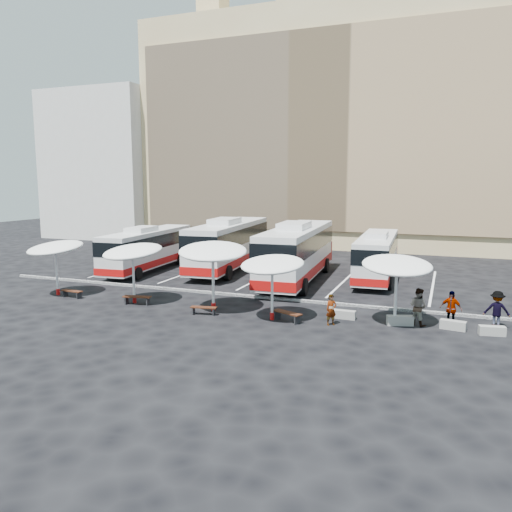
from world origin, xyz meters
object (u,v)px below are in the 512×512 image
(sunshade_3, at_px, (272,265))
(wood_bench_1, at_px, (137,298))
(passenger_3, at_px, (497,310))
(bus_3, at_px, (377,254))
(sunshade_4, at_px, (397,266))
(conc_bench_0, at_px, (344,315))
(bus_1, at_px, (229,243))
(wood_bench_0, at_px, (72,292))
(bus_0, at_px, (148,248))
(conc_bench_1, at_px, (400,320))
(wood_bench_2, at_px, (204,309))
(sunshade_1, at_px, (133,252))
(wood_bench_3, at_px, (287,314))
(passenger_2, at_px, (451,309))
(passenger_0, at_px, (331,310))
(sunshade_0, at_px, (55,248))
(passenger_1, at_px, (419,307))
(sunshade_2, at_px, (213,251))
(conc_bench_2, at_px, (453,325))
(conc_bench_3, at_px, (492,331))
(bus_2, at_px, (298,250))

(sunshade_3, height_order, wood_bench_1, sunshade_3)
(passenger_3, bearing_deg, bus_3, -54.60)
(sunshade_4, height_order, conc_bench_0, sunshade_4)
(bus_1, bearing_deg, wood_bench_0, -116.75)
(bus_0, relative_size, wood_bench_0, 7.54)
(conc_bench_1, bearing_deg, wood_bench_2, -169.86)
(sunshade_1, distance_m, wood_bench_3, 9.97)
(passenger_3, bearing_deg, bus_1, -27.48)
(bus_1, relative_size, passenger_2, 7.43)
(bus_1, height_order, passenger_0, bus_1)
(sunshade_0, xyz_separation_m, wood_bench_1, (6.08, -0.27, -2.60))
(passenger_1, bearing_deg, sunshade_2, 35.59)
(bus_1, bearing_deg, passenger_0, -53.79)
(sunshade_1, xyz_separation_m, wood_bench_1, (0.38, -0.28, -2.66))
(bus_1, xyz_separation_m, passenger_3, (18.86, -10.31, -1.23))
(conc_bench_2, bearing_deg, bus_3, 114.33)
(wood_bench_2, bearing_deg, conc_bench_2, 8.84)
(sunshade_2, bearing_deg, conc_bench_0, 8.02)
(sunshade_0, distance_m, sunshade_1, 5.70)
(wood_bench_1, height_order, passenger_0, passenger_0)
(conc_bench_3, bearing_deg, passenger_1, 172.60)
(sunshade_3, bearing_deg, passenger_1, 13.23)
(sunshade_3, bearing_deg, sunshade_2, 171.15)
(bus_2, height_order, wood_bench_1, bus_2)
(sunshade_4, relative_size, passenger_3, 2.36)
(sunshade_3, bearing_deg, passenger_2, 12.70)
(conc_bench_1, bearing_deg, passenger_3, 14.59)
(sunshade_3, xyz_separation_m, sunshade_4, (6.02, 1.30, 0.12))
(passenger_0, bearing_deg, wood_bench_2, 144.11)
(bus_3, xyz_separation_m, wood_bench_1, (-11.91, -12.87, -1.43))
(bus_0, distance_m, wood_bench_3, 18.01)
(conc_bench_3, height_order, passenger_1, passenger_1)
(passenger_1, distance_m, passenger_3, 3.69)
(sunshade_0, bearing_deg, bus_1, 63.04)
(wood_bench_2, bearing_deg, wood_bench_1, 172.59)
(bus_3, height_order, passenger_3, bus_3)
(sunshade_1, height_order, sunshade_3, sunshade_1)
(conc_bench_3, xyz_separation_m, passenger_2, (-1.84, 0.70, 0.69))
(passenger_1, bearing_deg, bus_0, 8.14)
(bus_0, distance_m, sunshade_3, 17.28)
(wood_bench_3, bearing_deg, sunshade_4, 14.54)
(sunshade_3, xyz_separation_m, wood_bench_1, (-8.38, 0.19, -2.52))
(bus_1, height_order, bus_3, bus_1)
(sunshade_1, height_order, passenger_3, sunshade_1)
(sunshade_4, xyz_separation_m, conc_bench_1, (0.25, 0.08, -2.78))
(sunshade_2, xyz_separation_m, wood_bench_3, (4.48, -0.61, -2.93))
(wood_bench_2, height_order, conc_bench_1, conc_bench_1)
(wood_bench_0, distance_m, passenger_3, 23.94)
(wood_bench_2, xyz_separation_m, conc_bench_1, (10.03, 1.79, -0.09))
(conc_bench_2, bearing_deg, wood_bench_3, -168.73)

